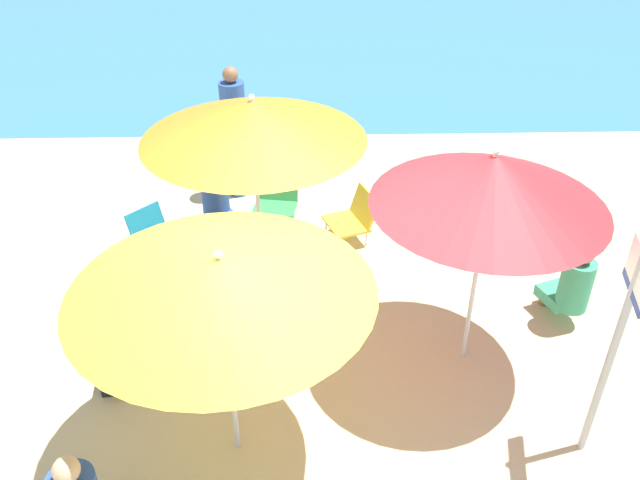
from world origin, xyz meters
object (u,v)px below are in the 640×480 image
Objects in this scene: beach_chair_a at (276,197)px; warning_sign at (622,325)px; umbrella_orange at (253,120)px; swim_ring at (108,328)px; beach_chair_b at (355,216)px; person_b at (572,284)px; beach_bag at (114,376)px; umbrella_yellow at (221,276)px; person_a at (217,197)px; umbrella_red at (492,181)px; person_c at (235,133)px; beach_chair_c at (156,236)px.

beach_chair_a is 4.51m from warning_sign.
umbrella_orange is 3.96× the size of swim_ring.
beach_chair_b is 0.70× the size of person_b.
swim_ring is at bearing 108.79° from beach_bag.
umbrella_orange is at bearing 87.26° from umbrella_yellow.
person_a is at bearing 98.27° from umbrella_yellow.
umbrella_red is 1.43m from warning_sign.
umbrella_red is at bearing 5.79° from beach_bag.
umbrella_yellow is at bearing -45.32° from swim_ring.
person_c is (-0.30, 4.18, -0.85)m from umbrella_yellow.
person_a is at bearing -65.74° from person_c.
umbrella_red reaches higher than person_b.
beach_chair_b is at bearing 32.92° from swim_ring.
beach_chair_c is at bearing -50.32° from beach_chair_a.
warning_sign reaches higher than beach_bag.
beach_chair_b is 1.22× the size of swim_ring.
person_b is (1.11, 0.48, -1.41)m from umbrella_red.
person_b is at bearing 26.66° from beach_chair_c.
swim_ring is (-1.08, -2.78, -0.81)m from person_c.
warning_sign reaches higher than beach_chair_b.
umbrella_yellow is 1.23× the size of person_c.
person_a reaches higher than swim_ring.
umbrella_orange is at bearing 20.56° from beach_chair_b.
person_c reaches higher than beach_bag.
warning_sign reaches higher than beach_chair_a.
warning_sign reaches higher than person_c.
person_c is (0.17, 0.96, 0.39)m from person_a.
beach_bag is (0.25, -0.73, 0.08)m from swim_ring.
beach_chair_a is at bearing 64.30° from beach_bag.
umbrella_orange is 2.95× the size of beach_chair_c.
umbrella_yellow is 2.06m from beach_bag.
swim_ring is (-1.49, -0.75, -1.85)m from umbrella_orange.
beach_chair_a is 0.82× the size of beach_chair_c.
beach_bag is at bearing -178.91° from warning_sign.
warning_sign is at bearing -19.63° from swim_ring.
warning_sign reaches higher than person_a.
person_a is at bearing -59.48° from beach_chair_a.
umbrella_orange is at bearing 4.05° from beach_chair_a.
beach_bag is at bearing -16.62° from beach_chair_a.
umbrella_orange is 2.62m from beach_bag.
umbrella_red is at bearing 14.34° from beach_chair_c.
umbrella_red is 1.10× the size of warning_sign.
person_c is at bearing -57.57° from beach_chair_b.
person_b is at bearing -3.97° from person_c.
umbrella_yellow is 7.86× the size of beach_bag.
beach_chair_b reaches higher than beach_bag.
person_b is (4.27, -1.23, 0.17)m from beach_chair_c.
beach_chair_c is 4.89m from warning_sign.
warning_sign is at bearing -1.78° from umbrella_yellow.
person_b is at bearing 88.55° from warning_sign.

